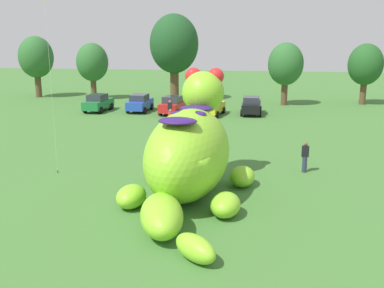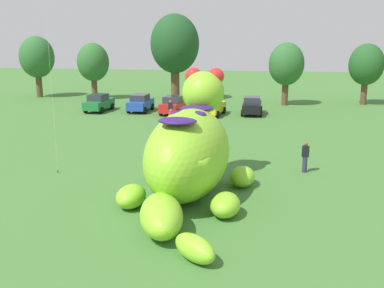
% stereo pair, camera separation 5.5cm
% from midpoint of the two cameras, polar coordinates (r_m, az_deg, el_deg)
% --- Properties ---
extents(ground_plane, '(160.00, 160.00, 0.00)m').
position_cam_midpoint_polar(ground_plane, '(19.32, -1.06, -8.29)').
color(ground_plane, '#427533').
extents(giant_inflatable_creature, '(5.99, 11.26, 5.71)m').
position_cam_midpoint_polar(giant_inflatable_creature, '(20.11, -0.35, -1.13)').
color(giant_inflatable_creature, '#8CD12D').
rests_on(giant_inflatable_creature, ground).
extents(car_green, '(2.13, 4.19, 1.72)m').
position_cam_midpoint_polar(car_green, '(44.97, -11.94, 5.26)').
color(car_green, '#1E7238').
rests_on(car_green, ground).
extents(car_blue, '(2.00, 4.13, 1.72)m').
position_cam_midpoint_polar(car_blue, '(44.18, -6.65, 5.32)').
color(car_blue, '#2347B7').
rests_on(car_blue, ground).
extents(car_red, '(2.28, 4.26, 1.72)m').
position_cam_midpoint_polar(car_red, '(42.56, -2.38, 5.08)').
color(car_red, red).
rests_on(car_red, ground).
extents(car_yellow, '(2.37, 4.30, 1.72)m').
position_cam_midpoint_polar(car_yellow, '(41.74, 2.67, 4.90)').
color(car_yellow, yellow).
rests_on(car_yellow, ground).
extents(car_black, '(1.95, 4.10, 1.72)m').
position_cam_midpoint_polar(car_black, '(42.55, 7.81, 4.96)').
color(car_black, black).
rests_on(car_black, ground).
extents(tree_far_left, '(4.14, 4.14, 7.34)m').
position_cam_midpoint_polar(tree_far_left, '(57.43, -19.41, 10.52)').
color(tree_far_left, brown).
rests_on(tree_far_left, ground).
extents(tree_left, '(3.70, 3.70, 6.57)m').
position_cam_midpoint_polar(tree_left, '(53.71, -12.65, 10.25)').
color(tree_left, brown).
rests_on(tree_left, ground).
extents(tree_mid_left, '(5.51, 5.51, 9.78)m').
position_cam_midpoint_polar(tree_mid_left, '(51.07, -2.20, 12.76)').
color(tree_mid_left, brown).
rests_on(tree_mid_left, ground).
extents(tree_centre_left, '(3.76, 3.76, 6.67)m').
position_cam_midpoint_polar(tree_centre_left, '(48.74, 12.15, 10.03)').
color(tree_centre_left, brown).
rests_on(tree_centre_left, ground).
extents(tree_centre, '(3.70, 3.70, 6.56)m').
position_cam_midpoint_polar(tree_centre, '(51.71, 21.67, 9.49)').
color(tree_centre, brown).
rests_on(tree_centre, ground).
extents(spectator_near_inflatable, '(0.38, 0.26, 1.71)m').
position_cam_midpoint_polar(spectator_near_inflatable, '(34.86, -2.68, 3.14)').
color(spectator_near_inflatable, '#2D334C').
rests_on(spectator_near_inflatable, ground).
extents(spectator_mid_field, '(0.38, 0.26, 1.71)m').
position_cam_midpoint_polar(spectator_mid_field, '(24.80, 14.50, -1.66)').
color(spectator_mid_field, '#2D334C').
rests_on(spectator_mid_field, ground).
extents(spectator_by_cars, '(0.38, 0.26, 1.71)m').
position_cam_midpoint_polar(spectator_by_cars, '(39.71, -2.76, 4.44)').
color(spectator_by_cars, '#2D334C').
rests_on(spectator_by_cars, ground).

